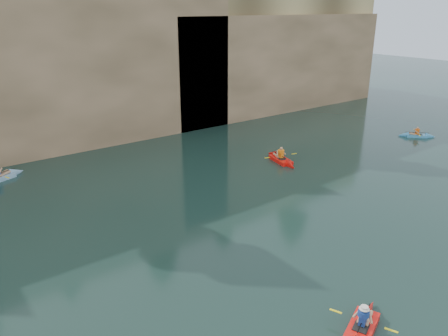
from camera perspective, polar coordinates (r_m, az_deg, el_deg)
ground at (r=17.07m, az=6.92°, el=-16.44°), size 160.00×160.00×0.00m
cliff at (r=41.05m, az=-23.58°, el=12.86°), size 70.00×16.00×12.00m
cliff_slab_center at (r=34.62m, az=-17.13°, el=12.03°), size 24.00×2.40×11.40m
cliff_slab_east at (r=45.55m, az=7.83°, el=13.52°), size 26.00×2.40×9.84m
sea_cave_center at (r=33.26m, az=-25.68°, el=3.35°), size 3.50×1.00×3.20m
sea_cave_east at (r=38.09m, az=-4.84°, el=8.25°), size 5.00×1.00×4.50m
main_kayaker at (r=16.12m, az=17.55°, el=-19.19°), size 3.32×2.11×1.22m
kayaker_red_far at (r=30.72m, az=7.43°, el=1.13°), size 2.52×3.65×1.31m
kayaker_blue_east at (r=39.71m, az=23.86°, el=3.92°), size 2.52×2.58×1.05m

